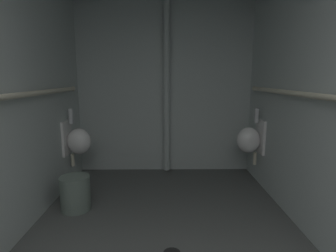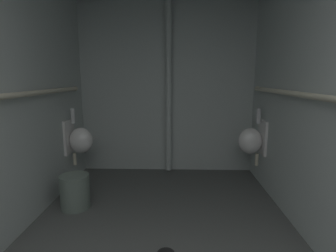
{
  "view_description": "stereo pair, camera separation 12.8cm",
  "coord_description": "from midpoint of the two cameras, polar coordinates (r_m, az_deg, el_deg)",
  "views": [
    {
      "loc": [
        0.01,
        -0.05,
        1.4
      ],
      "look_at": [
        0.04,
        3.12,
        0.83
      ],
      "focal_mm": 28.89,
      "sensor_mm": 36.0,
      "label": 1
    },
    {
      "loc": [
        0.14,
        -0.05,
        1.4
      ],
      "look_at": [
        0.04,
        3.12,
        0.83
      ],
      "focal_mm": 28.89,
      "sensor_mm": 36.0,
      "label": 2
    }
  ],
  "objects": [
    {
      "name": "supply_pipe_right",
      "position": [
        2.3,
        29.0,
        5.3
      ],
      "size": [
        0.06,
        3.32,
        0.06
      ],
      "color": "beige"
    },
    {
      "name": "wall_back",
      "position": [
        4.01,
        -1.64,
        8.22
      ],
      "size": [
        2.65,
        0.06,
        2.52
      ],
      "primitive_type": "cube",
      "color": "#B3BEBA",
      "rests_on": "ground"
    },
    {
      "name": "waste_bin",
      "position": [
        3.14,
        -20.09,
        -13.16
      ],
      "size": [
        0.31,
        0.31,
        0.37
      ],
      "primitive_type": "cylinder",
      "color": "slate",
      "rests_on": "ground"
    },
    {
      "name": "urinal_right_mid",
      "position": [
        3.67,
        15.98,
        -2.71
      ],
      "size": [
        0.32,
        0.3,
        0.76
      ],
      "color": "white"
    },
    {
      "name": "urinal_left_mid",
      "position": [
        3.68,
        -19.49,
        -2.9
      ],
      "size": [
        0.32,
        0.3,
        0.76
      ],
      "color": "white"
    },
    {
      "name": "standpipe_back_wall",
      "position": [
        3.9,
        -1.25,
        8.17
      ],
      "size": [
        0.09,
        0.09,
        2.47
      ],
      "primitive_type": "cylinder",
      "color": "#B3BEBA",
      "rests_on": "ground"
    }
  ]
}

